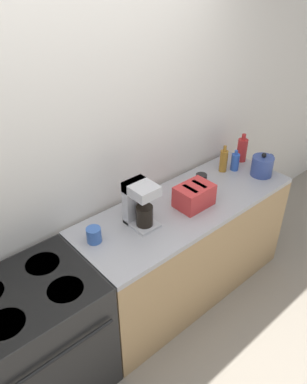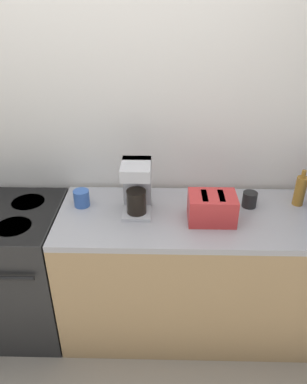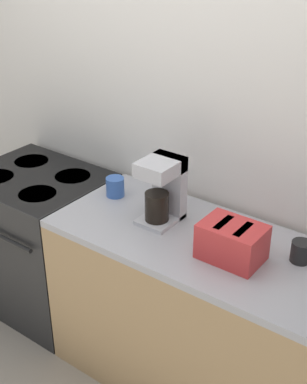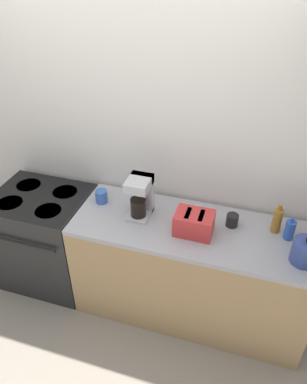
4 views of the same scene
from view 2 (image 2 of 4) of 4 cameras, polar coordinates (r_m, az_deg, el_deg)
name	(u,v)px [view 2 (image 2 of 4)]	position (r m, az deg, el deg)	size (l,w,h in m)	color
ground_plane	(103,358)	(2.61, -7.64, -23.85)	(12.00, 12.00, 0.00)	gray
wall_back	(105,125)	(2.39, -7.35, 10.13)	(8.00, 0.05, 2.60)	silver
stove	(6,268)	(2.66, -21.51, -10.79)	(0.76, 0.67, 0.88)	black
counter_block	(203,272)	(2.50, 7.63, -12.03)	(1.78, 0.65, 0.88)	tan
toaster	(212,208)	(2.14, 8.89, -2.39)	(0.27, 0.19, 0.16)	red
coffee_maker	(137,185)	(2.17, -2.57, 1.01)	(0.17, 0.21, 0.32)	#B7B7BC
bottle_amber	(300,190)	(2.43, 21.43, 0.24)	(0.07, 0.07, 0.23)	#9E6B23
cup_black	(250,199)	(2.34, 14.43, -1.11)	(0.09, 0.09, 0.09)	black
cup_blue	(82,198)	(2.31, -10.90, -0.93)	(0.10, 0.10, 0.10)	#3860B2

